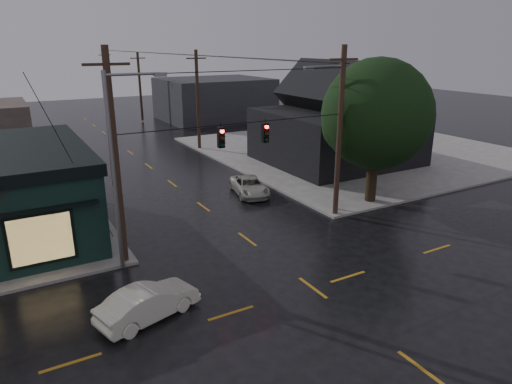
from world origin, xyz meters
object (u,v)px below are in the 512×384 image
sedan_cream (148,302)px  suv_silver (249,186)px  corner_tree (377,114)px  utility_pole_ne (335,215)px  utility_pole_nw (126,262)px

sedan_cream → suv_silver: bearing=-60.0°
corner_tree → sedan_cream: size_ratio=2.29×
utility_pole_ne → sedan_cream: size_ratio=2.50×
utility_pole_nw → suv_silver: utility_pole_nw is taller
utility_pole_nw → sedan_cream: (-0.40, -5.19, 0.67)m
sedan_cream → utility_pole_ne: bearing=-85.6°
utility_pole_nw → utility_pole_ne: bearing=0.0°
suv_silver → sedan_cream: bearing=-120.7°
utility_pole_nw → suv_silver: size_ratio=2.30×
corner_tree → utility_pole_nw: (-16.59, -0.75, -5.91)m
utility_pole_ne → sedan_cream: (-13.40, -5.19, 0.67)m
corner_tree → sedan_cream: (-16.99, -5.94, -5.24)m
corner_tree → utility_pole_nw: size_ratio=0.92×
corner_tree → sedan_cream: bearing=-160.7°
suv_silver → corner_tree: bearing=-29.2°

